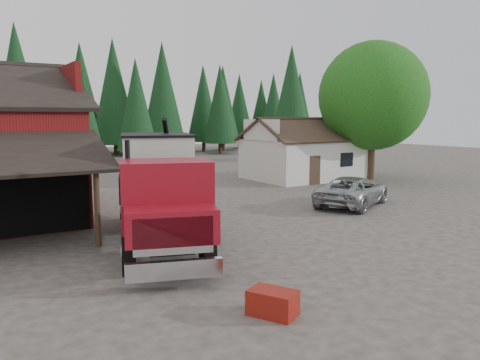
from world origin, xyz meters
TOP-DOWN VIEW (x-y plane):
  - ground at (0.00, 0.00)m, footprint 120.00×120.00m
  - farmhouse at (13.00, 13.00)m, footprint 8.60×6.42m
  - deciduous_tree at (17.01, 9.97)m, footprint 8.00×8.00m
  - conifer_backdrop at (0.00, 42.00)m, footprint 76.00×16.00m
  - near_pine_b at (6.00, 30.00)m, footprint 3.96×3.96m
  - near_pine_c at (22.00, 26.00)m, footprint 4.84×4.84m
  - near_pine_d at (-4.00, 34.00)m, footprint 5.28×5.28m
  - feed_truck at (-3.48, 1.38)m, footprint 5.82×10.51m
  - silver_car at (8.00, 3.00)m, footprint 6.12×4.69m
  - equip_box at (-3.78, -6.00)m, footprint 1.14×1.30m

SIDE VIEW (x-z plane):
  - ground at x=0.00m, z-range 0.00..0.00m
  - conifer_backdrop at x=0.00m, z-range -8.00..8.00m
  - equip_box at x=-3.78m, z-range 0.00..0.60m
  - silver_car at x=8.00m, z-range 0.00..1.55m
  - farmhouse at x=13.00m, z-range -0.66..3.99m
  - feed_truck at x=-3.48m, z-range -0.15..4.45m
  - near_pine_b at x=6.00m, z-range 0.69..11.09m
  - deciduous_tree at x=17.01m, z-range 0.81..11.01m
  - near_pine_c at x=22.00m, z-range 0.69..13.09m
  - near_pine_d at x=-4.00m, z-range 0.69..14.09m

